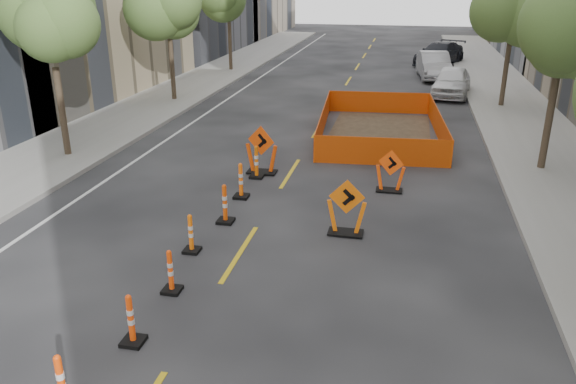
% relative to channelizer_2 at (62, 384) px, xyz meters
% --- Properties ---
extents(ground_plane, '(140.00, 140.00, 0.00)m').
position_rel_channelizer_2_xyz_m(ground_plane, '(1.12, 1.69, -0.54)').
color(ground_plane, black).
extents(sidewalk_left, '(4.00, 90.00, 0.15)m').
position_rel_channelizer_2_xyz_m(sidewalk_left, '(-7.88, 13.69, -0.46)').
color(sidewalk_left, gray).
rests_on(sidewalk_left, ground).
extents(sidewalk_right, '(4.00, 90.00, 0.15)m').
position_rel_channelizer_2_xyz_m(sidewalk_right, '(10.12, 13.69, -0.46)').
color(sidewalk_right, gray).
rests_on(sidewalk_right, ground).
extents(tree_l_b, '(2.80, 2.80, 5.95)m').
position_rel_channelizer_2_xyz_m(tree_l_b, '(-7.28, 11.69, 3.99)').
color(tree_l_b, '#382B1E').
rests_on(tree_l_b, ground).
extents(tree_l_c, '(2.80, 2.80, 5.95)m').
position_rel_channelizer_2_xyz_m(tree_l_c, '(-7.28, 21.69, 3.99)').
color(tree_l_c, '#382B1E').
rests_on(tree_l_c, ground).
extents(tree_l_d, '(2.80, 2.80, 5.95)m').
position_rel_channelizer_2_xyz_m(tree_l_d, '(-7.28, 31.69, 3.99)').
color(tree_l_d, '#382B1E').
rests_on(tree_l_d, ground).
extents(tree_r_b, '(2.80, 2.80, 5.95)m').
position_rel_channelizer_2_xyz_m(tree_r_b, '(9.52, 13.69, 3.99)').
color(tree_r_b, '#382B1E').
rests_on(tree_r_b, ground).
extents(tree_r_c, '(2.80, 2.80, 5.95)m').
position_rel_channelizer_2_xyz_m(tree_r_c, '(9.52, 23.69, 3.99)').
color(tree_r_c, '#382B1E').
rests_on(tree_r_c, ground).
extents(channelizer_2, '(0.42, 0.42, 1.07)m').
position_rel_channelizer_2_xyz_m(channelizer_2, '(0.00, 0.00, 0.00)').
color(channelizer_2, '#FF480A').
rests_on(channelizer_2, ground).
extents(channelizer_3, '(0.41, 0.41, 1.03)m').
position_rel_channelizer_2_xyz_m(channelizer_3, '(0.22, 1.84, -0.02)').
color(channelizer_3, '#FF450A').
rests_on(channelizer_3, ground).
extents(channelizer_4, '(0.39, 0.39, 0.99)m').
position_rel_channelizer_2_xyz_m(channelizer_4, '(0.20, 3.67, -0.04)').
color(channelizer_4, '#FF470A').
rests_on(channelizer_4, ground).
extents(channelizer_5, '(0.39, 0.39, 1.00)m').
position_rel_channelizer_2_xyz_m(channelizer_5, '(-0.06, 5.51, -0.04)').
color(channelizer_5, '#FF680A').
rests_on(channelizer_5, ground).
extents(channelizer_6, '(0.44, 0.44, 1.11)m').
position_rel_channelizer_2_xyz_m(channelizer_6, '(0.21, 7.35, 0.02)').
color(channelizer_6, '#D84509').
rests_on(channelizer_6, ground).
extents(channelizer_7, '(0.44, 0.44, 1.11)m').
position_rel_channelizer_2_xyz_m(channelizer_7, '(0.12, 9.18, 0.02)').
color(channelizer_7, '#FF5D0A').
rests_on(channelizer_7, ground).
extents(channelizer_8, '(0.44, 0.44, 1.11)m').
position_rel_channelizer_2_xyz_m(channelizer_8, '(0.11, 11.02, 0.02)').
color(channelizer_8, '#D95A09').
rests_on(channelizer_8, ground).
extents(chevron_sign_left, '(1.25, 0.96, 1.66)m').
position_rel_channelizer_2_xyz_m(chevron_sign_left, '(0.17, 11.49, 0.30)').
color(chevron_sign_left, '#DB4209').
rests_on(chevron_sign_left, ground).
extents(chevron_sign_center, '(1.05, 0.66, 1.53)m').
position_rel_channelizer_2_xyz_m(chevron_sign_center, '(3.52, 7.29, 0.23)').
color(chevron_sign_center, '#E66009').
rests_on(chevron_sign_center, ground).
extents(chevron_sign_right, '(1.04, 0.82, 1.36)m').
position_rel_channelizer_2_xyz_m(chevron_sign_right, '(4.50, 10.66, 0.14)').
color(chevron_sign_right, '#FE4A0A').
rests_on(chevron_sign_right, ground).
extents(safety_fence, '(5.40, 8.51, 1.02)m').
position_rel_channelizer_2_xyz_m(safety_fence, '(3.80, 17.27, -0.03)').
color(safety_fence, orange).
rests_on(safety_fence, ground).
extents(parked_car_near, '(2.54, 4.91, 1.60)m').
position_rel_channelizer_2_xyz_m(parked_car_near, '(7.18, 26.27, 0.26)').
color(parked_car_near, silver).
rests_on(parked_car_near, ground).
extents(parked_car_mid, '(2.28, 5.21, 1.67)m').
position_rel_channelizer_2_xyz_m(parked_car_mid, '(6.38, 31.79, 0.30)').
color(parked_car_mid, '#97979C').
rests_on(parked_car_mid, ground).
extents(parked_car_far, '(4.33, 6.03, 1.62)m').
position_rel_channelizer_2_xyz_m(parked_car_far, '(6.96, 37.94, 0.27)').
color(parked_car_far, black).
rests_on(parked_car_far, ground).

